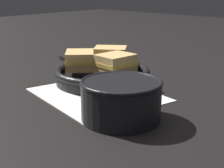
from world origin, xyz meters
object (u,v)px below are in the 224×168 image
at_px(skillet, 102,75).
at_px(sandwich_far_left, 80,60).
at_px(soup_bowl, 121,98).
at_px(spoon, 97,94).
at_px(sandwich_near_right, 110,55).
at_px(sandwich_near_left, 115,63).

xyz_separation_m(skillet, sandwich_far_left, (-0.03, -0.04, 0.04)).
xyz_separation_m(soup_bowl, spoon, (-0.13, 0.06, -0.04)).
xyz_separation_m(soup_bowl, sandwich_near_right, (-0.22, 0.21, 0.02)).
xyz_separation_m(soup_bowl, sandwich_far_left, (-0.24, 0.11, 0.02)).
height_order(sandwich_near_left, sandwich_far_left, same).
bearing_deg(spoon, soup_bowl, -3.08).
height_order(spoon, sandwich_near_right, sandwich_near_right).
height_order(skillet, sandwich_far_left, sandwich_far_left).
relative_size(soup_bowl, spoon, 1.11).
height_order(skillet, sandwich_near_left, sandwich_near_left).
relative_size(spoon, sandwich_near_left, 1.52).
relative_size(spoon, sandwich_near_right, 1.24).
bearing_deg(sandwich_far_left, sandwich_near_left, 19.95).
xyz_separation_m(spoon, sandwich_near_left, (-0.02, 0.08, 0.06)).
bearing_deg(sandwich_near_left, spoon, -78.80).
bearing_deg(soup_bowl, spoon, 153.75).
relative_size(spoon, skillet, 0.40).
xyz_separation_m(skillet, sandwich_near_left, (0.06, -0.01, 0.04)).
distance_m(skillet, sandwich_near_left, 0.07).
height_order(sandwich_near_left, sandwich_near_right, same).
bearing_deg(spoon, skillet, 152.15).
relative_size(soup_bowl, sandwich_far_left, 1.39).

